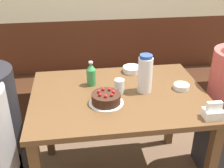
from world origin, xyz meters
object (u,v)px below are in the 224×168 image
bench_seat (105,100)px  soju_bottle (91,74)px  water_pitcher (145,74)px  bowl_soup_white (132,69)px  napkin_holder (213,112)px  glass_water_tall (119,86)px  birthday_cake (106,99)px  bowl_rice_small (181,87)px

bench_seat → soju_bottle: size_ratio=13.44×
water_pitcher → bowl_soup_white: size_ratio=1.88×
napkin_holder → bench_seat: bearing=112.4°
bowl_soup_white → glass_water_tall: glass_water_tall is taller
bowl_soup_white → napkin_holder: bearing=-63.6°
birthday_cake → napkin_holder: napkin_holder is taller
glass_water_tall → napkin_holder: bearing=-37.3°
napkin_holder → soju_bottle: bearing=142.4°
bench_seat → birthday_cake: bearing=-96.0°
napkin_holder → bowl_soup_white: napkin_holder is taller
bowl_soup_white → water_pitcher: bearing=-86.0°
soju_bottle → glass_water_tall: size_ratio=1.85×
napkin_holder → bowl_rice_small: napkin_holder is taller
bowl_soup_white → bowl_rice_small: 0.42m
soju_bottle → glass_water_tall: soju_bottle is taller
water_pitcher → napkin_holder: bearing=-49.7°
bench_seat → napkin_holder: bearing=-67.6°
soju_bottle → napkin_holder: bearing=-37.6°
bench_seat → glass_water_tall: size_ratio=24.91×
birthday_cake → bowl_rice_small: (0.53, 0.11, -0.02)m
bench_seat → water_pitcher: 1.06m
water_pitcher → bowl_rice_small: (0.26, -0.01, -0.11)m
napkin_holder → bowl_rice_small: bearing=98.5°
birthday_cake → bowl_soup_white: bearing=59.5°
bench_seat → bowl_rice_small: size_ratio=22.23×
bowl_soup_white → glass_water_tall: (-0.15, -0.31, 0.03)m
bench_seat → soju_bottle: (-0.17, -0.68, 0.62)m
birthday_cake → bowl_rice_small: bearing=12.1°
bench_seat → birthday_cake: birthday_cake is taller
water_pitcher → bowl_soup_white: bearing=94.0°
napkin_holder → water_pitcher: bearing=130.3°
water_pitcher → bowl_rice_small: bearing=-2.1°
bench_seat → bowl_rice_small: bowl_rice_small is taller
bench_seat → bowl_soup_white: size_ratio=17.16×
napkin_holder → bowl_rice_small: size_ratio=1.03×
bench_seat → glass_water_tall: glass_water_tall is taller
birthday_cake → soju_bottle: soju_bottle is taller
bowl_rice_small → glass_water_tall: size_ratio=1.12×
bowl_rice_small → glass_water_tall: 0.43m
bench_seat → soju_bottle: 0.93m
birthday_cake → napkin_holder: (0.59, -0.24, 0.00)m
bowl_rice_small → bowl_soup_white: bearing=131.6°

